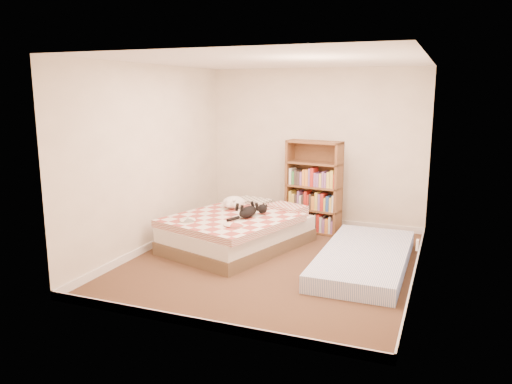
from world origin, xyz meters
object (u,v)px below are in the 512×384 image
(bookshelf, at_px, (314,198))
(white_dog, at_px, (234,202))
(bed, at_px, (239,230))
(floor_mattress, at_px, (364,258))
(black_cat, at_px, (249,211))

(bookshelf, relative_size, white_dog, 2.95)
(bed, relative_size, white_dog, 4.70)
(bed, relative_size, floor_mattress, 1.00)
(floor_mattress, bearing_deg, black_cat, 175.74)
(bookshelf, bearing_deg, white_dog, -130.72)
(bookshelf, distance_m, floor_mattress, 1.71)
(bed, bearing_deg, floor_mattress, 11.60)
(black_cat, bearing_deg, bed, -157.83)
(floor_mattress, xyz_separation_m, white_dog, (-1.99, 0.48, 0.45))
(bed, height_order, black_cat, black_cat)
(bookshelf, xyz_separation_m, floor_mattress, (1.01, -1.31, -0.43))
(bed, xyz_separation_m, black_cat, (0.17, -0.05, 0.30))
(floor_mattress, height_order, black_cat, black_cat)
(bed, bearing_deg, white_dog, 141.44)
(black_cat, height_order, white_dog, white_dog)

